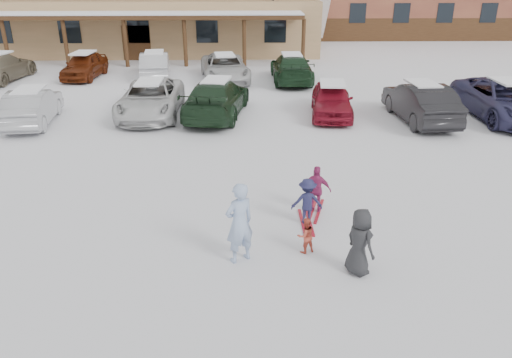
{
  "coord_description": "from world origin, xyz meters",
  "views": [
    {
      "loc": [
        0.06,
        -10.31,
        5.94
      ],
      "look_at": [
        0.3,
        1.0,
        1.0
      ],
      "focal_mm": 35.0,
      "sensor_mm": 36.0,
      "label": 1
    }
  ],
  "objects_px": {
    "lamp_post": "(273,7)",
    "child_navy": "(307,201)",
    "adult_skier": "(239,223)",
    "child_magenta": "(317,190)",
    "parked_car_1": "(32,107)",
    "parked_car_2": "(151,99)",
    "parked_car_10": "(225,68)",
    "parked_car_4": "(332,99)",
    "parked_car_11": "(291,68)",
    "toddler_red": "(306,235)",
    "parked_car_7": "(0,67)",
    "parked_car_3": "(217,98)",
    "parked_car_5": "(420,102)",
    "parked_car_9": "(155,65)",
    "parked_car_6": "(505,100)",
    "parked_car_8": "(84,65)",
    "bystander_dark": "(360,242)"
  },
  "relations": [
    {
      "from": "parked_car_7",
      "to": "parked_car_6",
      "type": "bearing_deg",
      "value": 166.9
    },
    {
      "from": "parked_car_7",
      "to": "child_navy",
      "type": "bearing_deg",
      "value": 136.47
    },
    {
      "from": "bystander_dark",
      "to": "parked_car_11",
      "type": "xyz_separation_m",
      "value": [
        0.16,
        17.97,
        0.0
      ]
    },
    {
      "from": "child_magenta",
      "to": "parked_car_9",
      "type": "distance_m",
      "value": 17.83
    },
    {
      "from": "parked_car_8",
      "to": "parked_car_9",
      "type": "xyz_separation_m",
      "value": [
        3.88,
        0.05,
        0.01
      ]
    },
    {
      "from": "parked_car_4",
      "to": "parked_car_11",
      "type": "distance_m",
      "value": 6.57
    },
    {
      "from": "parked_car_9",
      "to": "parked_car_6",
      "type": "bearing_deg",
      "value": 144.85
    },
    {
      "from": "parked_car_1",
      "to": "child_navy",
      "type": "bearing_deg",
      "value": 132.66
    },
    {
      "from": "parked_car_1",
      "to": "parked_car_2",
      "type": "relative_size",
      "value": 0.82
    },
    {
      "from": "adult_skier",
      "to": "parked_car_3",
      "type": "bearing_deg",
      "value": -117.01
    },
    {
      "from": "lamp_post",
      "to": "child_navy",
      "type": "xyz_separation_m",
      "value": [
        -0.36,
        -23.76,
        -2.63
      ]
    },
    {
      "from": "parked_car_1",
      "to": "parked_car_3",
      "type": "bearing_deg",
      "value": -179.55
    },
    {
      "from": "parked_car_8",
      "to": "parked_car_2",
      "type": "bearing_deg",
      "value": -52.77
    },
    {
      "from": "lamp_post",
      "to": "parked_car_5",
      "type": "distance_m",
      "value": 16.27
    },
    {
      "from": "toddler_red",
      "to": "parked_car_5",
      "type": "xyz_separation_m",
      "value": [
        5.71,
        9.86,
        0.36
      ]
    },
    {
      "from": "lamp_post",
      "to": "parked_car_6",
      "type": "bearing_deg",
      "value": -59.8
    },
    {
      "from": "child_magenta",
      "to": "parked_car_8",
      "type": "distance_m",
      "value": 19.6
    },
    {
      "from": "adult_skier",
      "to": "child_magenta",
      "type": "xyz_separation_m",
      "value": [
        1.94,
        2.24,
        -0.28
      ]
    },
    {
      "from": "parked_car_6",
      "to": "parked_car_11",
      "type": "bearing_deg",
      "value": 137.22
    },
    {
      "from": "parked_car_4",
      "to": "parked_car_6",
      "type": "xyz_separation_m",
      "value": [
        6.97,
        -0.54,
        0.08
      ]
    },
    {
      "from": "lamp_post",
      "to": "bystander_dark",
      "type": "height_order",
      "value": "lamp_post"
    },
    {
      "from": "child_navy",
      "to": "parked_car_1",
      "type": "height_order",
      "value": "parked_car_1"
    },
    {
      "from": "parked_car_3",
      "to": "parked_car_2",
      "type": "bearing_deg",
      "value": 5.69
    },
    {
      "from": "adult_skier",
      "to": "bystander_dark",
      "type": "distance_m",
      "value": 2.51
    },
    {
      "from": "parked_car_4",
      "to": "parked_car_8",
      "type": "bearing_deg",
      "value": 154.84
    },
    {
      "from": "lamp_post",
      "to": "adult_skier",
      "type": "distance_m",
      "value": 25.58
    },
    {
      "from": "toddler_red",
      "to": "child_navy",
      "type": "relative_size",
      "value": 0.7
    },
    {
      "from": "adult_skier",
      "to": "toddler_red",
      "type": "relative_size",
      "value": 2.18
    },
    {
      "from": "adult_skier",
      "to": "parked_car_3",
      "type": "xyz_separation_m",
      "value": [
        -1.05,
        11.03,
        -0.15
      ]
    },
    {
      "from": "bystander_dark",
      "to": "parked_car_7",
      "type": "distance_m",
      "value": 24.17
    },
    {
      "from": "lamp_post",
      "to": "parked_car_8",
      "type": "xyz_separation_m",
      "value": [
        -10.72,
        -6.73,
        -2.53
      ]
    },
    {
      "from": "parked_car_5",
      "to": "parked_car_11",
      "type": "distance_m",
      "value": 8.59
    },
    {
      "from": "parked_car_2",
      "to": "parked_car_8",
      "type": "bearing_deg",
      "value": 122.72
    },
    {
      "from": "parked_car_7",
      "to": "toddler_red",
      "type": "bearing_deg",
      "value": 133.91
    },
    {
      "from": "toddler_red",
      "to": "parked_car_11",
      "type": "height_order",
      "value": "parked_car_11"
    },
    {
      "from": "toddler_red",
      "to": "parked_car_2",
      "type": "xyz_separation_m",
      "value": [
        -5.25,
        10.88,
        0.3
      ]
    },
    {
      "from": "adult_skier",
      "to": "parked_car_10",
      "type": "distance_m",
      "value": 17.81
    },
    {
      "from": "parked_car_7",
      "to": "parked_car_8",
      "type": "height_order",
      "value": "parked_car_7"
    },
    {
      "from": "toddler_red",
      "to": "parked_car_5",
      "type": "distance_m",
      "value": 11.4
    },
    {
      "from": "adult_skier",
      "to": "parked_car_6",
      "type": "height_order",
      "value": "adult_skier"
    },
    {
      "from": "child_navy",
      "to": "parked_car_10",
      "type": "xyz_separation_m",
      "value": [
        -2.58,
        16.15,
        0.11
      ]
    },
    {
      "from": "parked_car_1",
      "to": "parked_car_11",
      "type": "bearing_deg",
      "value": -152.8
    },
    {
      "from": "adult_skier",
      "to": "lamp_post",
      "type": "bearing_deg",
      "value": -126.92
    },
    {
      "from": "parked_car_8",
      "to": "child_navy",
      "type": "bearing_deg",
      "value": -54.82
    },
    {
      "from": "parked_car_10",
      "to": "parked_car_1",
      "type": "bearing_deg",
      "value": -141.77
    },
    {
      "from": "lamp_post",
      "to": "toddler_red",
      "type": "relative_size",
      "value": 6.78
    },
    {
      "from": "parked_car_2",
      "to": "parked_car_10",
      "type": "distance_m",
      "value": 7.19
    },
    {
      "from": "parked_car_2",
      "to": "parked_car_4",
      "type": "bearing_deg",
      "value": -2.17
    },
    {
      "from": "lamp_post",
      "to": "parked_car_9",
      "type": "relative_size",
      "value": 1.33
    },
    {
      "from": "toddler_red",
      "to": "child_navy",
      "type": "height_order",
      "value": "child_navy"
    }
  ]
}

